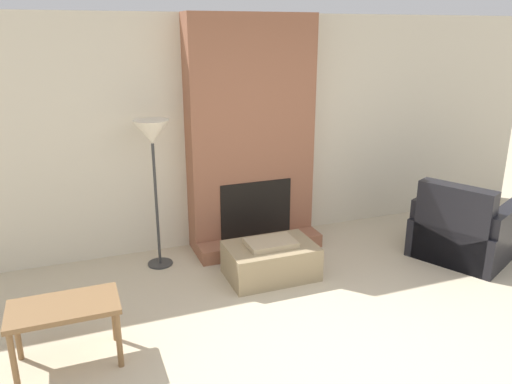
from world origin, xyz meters
TOP-DOWN VIEW (x-y plane):
  - ground_plane at (0.00, 0.00)m, footprint 24.00×24.00m
  - wall_back at (0.00, 2.85)m, footprint 8.18×0.06m
  - fireplace at (0.00, 2.64)m, footprint 1.44×0.62m
  - ottoman at (-0.12, 1.75)m, footprint 0.90×0.59m
  - armchair at (2.07, 1.44)m, footprint 1.32×1.29m
  - side_table at (-2.09, 0.99)m, footprint 0.79×0.45m
  - floor_lamp_left at (-1.14, 2.43)m, footprint 0.36×0.36m

SIDE VIEW (x-z plane):
  - ground_plane at x=0.00m, z-range 0.00..0.00m
  - ottoman at x=-0.12m, z-range -0.02..0.38m
  - armchair at x=2.07m, z-range -0.16..0.73m
  - side_table at x=-2.09m, z-range 0.18..0.68m
  - fireplace at x=0.00m, z-range -0.07..2.53m
  - wall_back at x=0.00m, z-range 0.00..2.60m
  - floor_lamp_left at x=-1.14m, z-range 0.58..2.16m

